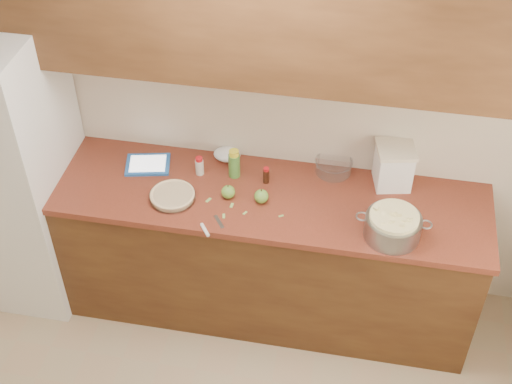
% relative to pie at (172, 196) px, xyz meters
% --- Properties ---
extents(room_shell, '(3.60, 3.60, 3.60)m').
position_rel_pie_xyz_m(room_shell, '(0.42, -1.35, 0.36)').
color(room_shell, tan).
rests_on(room_shell, ground).
extents(counter_run, '(2.64, 0.68, 0.92)m').
position_rel_pie_xyz_m(counter_run, '(0.42, 0.12, -0.48)').
color(counter_run, '#563518').
rests_on(counter_run, ground).
extents(upper_cabinets, '(2.60, 0.34, 0.70)m').
position_rel_pie_xyz_m(upper_cabinets, '(0.42, 0.28, 1.01)').
color(upper_cabinets, brown).
rests_on(upper_cabinets, room_shell).
extents(fridge, '(0.70, 0.70, 1.80)m').
position_rel_pie_xyz_m(fridge, '(-1.02, 0.09, -0.04)').
color(fridge, white).
rests_on(fridge, ground).
extents(pie, '(0.26, 0.26, 0.04)m').
position_rel_pie_xyz_m(pie, '(0.00, 0.00, 0.00)').
color(pie, silver).
rests_on(pie, counter_run).
extents(colander, '(0.39, 0.29, 0.15)m').
position_rel_pie_xyz_m(colander, '(1.19, -0.07, 0.05)').
color(colander, gray).
rests_on(colander, counter_run).
extents(flour_canister, '(0.24, 0.24, 0.25)m').
position_rel_pie_xyz_m(flour_canister, '(1.17, 0.35, 0.11)').
color(flour_canister, white).
rests_on(flour_canister, counter_run).
extents(tablet, '(0.29, 0.24, 0.02)m').
position_rel_pie_xyz_m(tablet, '(-0.22, 0.25, -0.01)').
color(tablet, '#2460B1').
rests_on(tablet, counter_run).
extents(paring_knife, '(0.13, 0.17, 0.02)m').
position_rel_pie_xyz_m(paring_knife, '(0.24, -0.20, -0.01)').
color(paring_knife, gray).
rests_on(paring_knife, counter_run).
extents(lemon_bottle, '(0.07, 0.07, 0.18)m').
position_rel_pie_xyz_m(lemon_bottle, '(0.29, 0.26, 0.06)').
color(lemon_bottle, '#4C8C38').
rests_on(lemon_bottle, counter_run).
extents(cinnamon_shaker, '(0.05, 0.05, 0.12)m').
position_rel_pie_xyz_m(cinnamon_shaker, '(0.10, 0.24, 0.03)').
color(cinnamon_shaker, beige).
rests_on(cinnamon_shaker, counter_run).
extents(vanilla_bottle, '(0.04, 0.04, 0.10)m').
position_rel_pie_xyz_m(vanilla_bottle, '(0.48, 0.23, 0.03)').
color(vanilla_bottle, black).
rests_on(vanilla_bottle, counter_run).
extents(mixing_bowl, '(0.22, 0.22, 0.08)m').
position_rel_pie_xyz_m(mixing_bowl, '(0.84, 0.39, 0.02)').
color(mixing_bowl, silver).
rests_on(mixing_bowl, counter_run).
extents(paper_towel, '(0.19, 0.17, 0.07)m').
position_rel_pie_xyz_m(paper_towel, '(0.22, 0.40, 0.01)').
color(paper_towel, white).
rests_on(paper_towel, counter_run).
extents(apple_left, '(0.08, 0.08, 0.09)m').
position_rel_pie_xyz_m(apple_left, '(0.30, 0.07, 0.02)').
color(apple_left, olive).
rests_on(apple_left, counter_run).
extents(apple_center, '(0.08, 0.08, 0.09)m').
position_rel_pie_xyz_m(apple_center, '(0.48, 0.07, 0.02)').
color(apple_center, olive).
rests_on(apple_center, counter_run).
extents(peel_a, '(0.03, 0.02, 0.00)m').
position_rel_pie_xyz_m(peel_a, '(0.61, -0.03, -0.02)').
color(peel_a, '#8EB859').
rests_on(peel_a, counter_run).
extents(peel_b, '(0.02, 0.04, 0.00)m').
position_rel_pie_xyz_m(peel_b, '(0.33, 0.00, -0.02)').
color(peel_b, '#8EB859').
rests_on(peel_b, counter_run).
extents(peel_c, '(0.02, 0.03, 0.00)m').
position_rel_pie_xyz_m(peel_c, '(0.41, -0.04, -0.02)').
color(peel_c, '#8EB859').
rests_on(peel_c, counter_run).
extents(peel_d, '(0.03, 0.04, 0.00)m').
position_rel_pie_xyz_m(peel_d, '(0.20, 0.02, -0.02)').
color(peel_d, '#8EB859').
rests_on(peel_d, counter_run).
extents(peel_e, '(0.02, 0.04, 0.00)m').
position_rel_pie_xyz_m(peel_e, '(0.31, -0.08, -0.02)').
color(peel_e, '#8EB859').
rests_on(peel_e, counter_run).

